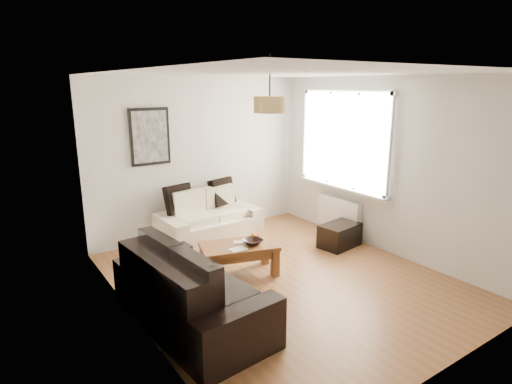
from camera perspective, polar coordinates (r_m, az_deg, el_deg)
floor at (r=5.65m, az=3.51°, el=-11.63°), size 4.50×4.50×0.00m
ceiling at (r=5.08m, az=3.97°, el=15.74°), size 3.80×4.50×0.00m
wall_back at (r=7.09m, az=-7.57°, el=4.69°), size 3.80×0.04×2.60m
wall_front at (r=3.78m, az=25.29°, el=-5.16°), size 3.80×0.04×2.60m
wall_left at (r=4.35m, az=-16.45°, el=-1.92°), size 0.04×4.50×2.60m
wall_right at (r=6.54m, az=16.99°, el=3.38°), size 0.04×4.50×2.60m
window_bay at (r=6.98m, az=11.84°, el=6.85°), size 0.14×1.90×1.60m
radiator at (r=7.21m, az=11.12°, el=-2.81°), size 0.10×0.90×0.52m
poster at (r=6.67m, az=-14.14°, el=7.25°), size 0.62×0.04×0.87m
pendant_shade at (r=5.33m, az=1.86°, el=11.72°), size 0.40×0.40×0.20m
loveseat_cream at (r=6.84m, az=-6.38°, el=-3.43°), size 1.62×0.94×0.79m
sofa_leather at (r=4.57m, az=-8.72°, el=-12.63°), size 1.09×1.99×0.83m
coffee_table at (r=5.73m, az=-2.31°, el=-9.00°), size 1.12×0.82×0.41m
ottoman at (r=6.76m, az=11.22°, el=-5.76°), size 0.69×0.50×0.36m
cushion_left at (r=6.74m, az=-10.40°, el=-0.90°), size 0.47×0.23×0.45m
cushion_right at (r=7.08m, az=-4.63°, el=0.03°), size 0.47×0.25×0.45m
fruit_bowl at (r=5.65m, az=-0.45°, el=-6.72°), size 0.29×0.29×0.06m
orange_a at (r=5.85m, az=-0.42°, el=-5.88°), size 0.07×0.07×0.07m
orange_b at (r=5.87m, az=0.13°, el=-5.81°), size 0.07×0.07×0.06m
orange_c at (r=5.81m, az=-0.32°, el=-6.02°), size 0.11×0.11×0.09m
papers at (r=5.49m, az=-2.43°, el=-7.68°), size 0.22×0.16×0.01m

